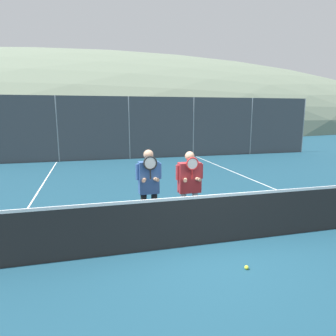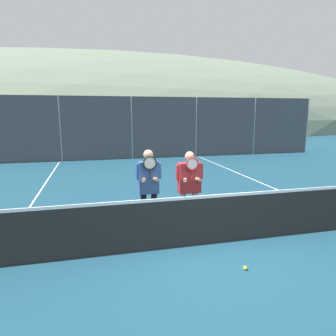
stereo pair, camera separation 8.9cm
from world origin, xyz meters
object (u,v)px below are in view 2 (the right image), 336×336
object	(u,v)px
car_left_of_center	(88,138)
player_center_left	(189,184)
player_leftmost	(149,184)
car_center	(166,138)
car_far_left	(1,140)
tennis_ball_on_court	(245,268)

from	to	relation	value
car_left_of_center	player_center_left	bearing A→B (deg)	-80.12
player_leftmost	car_center	world-z (taller)	player_leftmost
car_left_of_center	car_far_left	bearing A→B (deg)	-178.81
car_center	player_leftmost	bearing A→B (deg)	-105.03
player_leftmost	tennis_ball_on_court	world-z (taller)	player_leftmost
player_leftmost	car_center	size ratio (longest dim) A/B	0.43
player_center_left	car_far_left	bearing A→B (deg)	118.61
car_far_left	tennis_ball_on_court	size ratio (longest dim) A/B	60.75
car_left_of_center	tennis_ball_on_court	size ratio (longest dim) A/B	61.16
car_far_left	car_left_of_center	distance (m)	4.88
car_left_of_center	tennis_ball_on_court	bearing A→B (deg)	-80.07
player_leftmost	car_left_of_center	world-z (taller)	car_left_of_center
player_center_left	player_leftmost	bearing A→B (deg)	177.15
player_center_left	tennis_ball_on_court	size ratio (longest dim) A/B	25.31
car_far_left	car_center	xyz separation A→B (m)	(9.76, -0.28, -0.08)
player_center_left	tennis_ball_on_court	distance (m)	2.19
player_center_left	car_center	world-z (taller)	player_center_left
car_far_left	car_left_of_center	world-z (taller)	car_far_left
player_center_left	car_left_of_center	distance (m)	13.49
player_center_left	car_left_of_center	world-z (taller)	car_left_of_center
car_far_left	car_center	size ratio (longest dim) A/B	1.00
car_left_of_center	car_center	world-z (taller)	car_left_of_center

